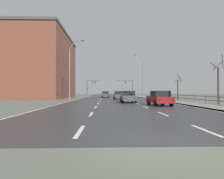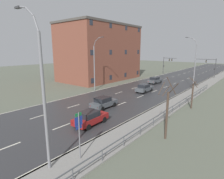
{
  "view_description": "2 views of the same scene",
  "coord_description": "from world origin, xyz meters",
  "px_view_note": "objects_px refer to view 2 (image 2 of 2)",
  "views": [
    {
      "loc": [
        -1.38,
        -5.06,
        1.47
      ],
      "look_at": [
        0.82,
        64.02,
        2.26
      ],
      "focal_mm": 30.81,
      "sensor_mm": 36.0,
      "label": 1
    },
    {
      "loc": [
        17.81,
        2.22,
        7.95
      ],
      "look_at": [
        0.0,
        24.12,
        1.79
      ],
      "focal_mm": 29.2,
      "sensor_mm": 36.0,
      "label": 2
    }
  ],
  "objects_px": {
    "street_lamp_foreground": "(42,94)",
    "car_near_right": "(144,88)",
    "car_near_left": "(155,80)",
    "brick_building": "(100,52)",
    "car_far_left": "(104,102)",
    "traffic_signal_right": "(211,65)",
    "traffic_signal_left": "(167,63)",
    "street_lamp_midground": "(194,64)",
    "car_far_right": "(90,118)",
    "street_lamp_left_bank": "(95,65)",
    "highway_sign": "(79,130)"
  },
  "relations": [
    {
      "from": "car_near_right",
      "to": "street_lamp_midground",
      "type": "bearing_deg",
      "value": 53.15
    },
    {
      "from": "car_far_right",
      "to": "highway_sign",
      "type": "bearing_deg",
      "value": -53.48
    },
    {
      "from": "car_far_left",
      "to": "car_near_left",
      "type": "xyz_separation_m",
      "value": [
        -3.03,
        22.05,
        0.0
      ]
    },
    {
      "from": "highway_sign",
      "to": "car_far_left",
      "type": "bearing_deg",
      "value": 123.64
    },
    {
      "from": "car_near_right",
      "to": "car_near_left",
      "type": "bearing_deg",
      "value": 104.23
    },
    {
      "from": "car_far_right",
      "to": "traffic_signal_right",
      "type": "bearing_deg",
      "value": 84.32
    },
    {
      "from": "street_lamp_midground",
      "to": "street_lamp_left_bank",
      "type": "height_order",
      "value": "street_lamp_midground"
    },
    {
      "from": "street_lamp_midground",
      "to": "car_far_right",
      "type": "distance_m",
      "value": 26.62
    },
    {
      "from": "street_lamp_foreground",
      "to": "street_lamp_left_bank",
      "type": "distance_m",
      "value": 24.82
    },
    {
      "from": "traffic_signal_left",
      "to": "car_near_left",
      "type": "xyz_separation_m",
      "value": [
        5.32,
        -19.17,
        -2.98
      ]
    },
    {
      "from": "street_lamp_foreground",
      "to": "highway_sign",
      "type": "distance_m",
      "value": 3.64
    },
    {
      "from": "car_near_right",
      "to": "traffic_signal_right",
      "type": "bearing_deg",
      "value": 78.27
    },
    {
      "from": "street_lamp_left_bank",
      "to": "car_near_left",
      "type": "bearing_deg",
      "value": 67.71
    },
    {
      "from": "traffic_signal_left",
      "to": "brick_building",
      "type": "xyz_separation_m",
      "value": [
        -9.51,
        -22.48,
        3.48
      ]
    },
    {
      "from": "street_lamp_left_bank",
      "to": "traffic_signal_left",
      "type": "height_order",
      "value": "street_lamp_left_bank"
    },
    {
      "from": "street_lamp_left_bank",
      "to": "car_near_right",
      "type": "height_order",
      "value": "street_lamp_left_bank"
    },
    {
      "from": "street_lamp_left_bank",
      "to": "brick_building",
      "type": "height_order",
      "value": "brick_building"
    },
    {
      "from": "highway_sign",
      "to": "car_far_right",
      "type": "distance_m",
      "value": 6.66
    },
    {
      "from": "car_far_left",
      "to": "street_lamp_foreground",
      "type": "bearing_deg",
      "value": -65.37
    },
    {
      "from": "street_lamp_left_bank",
      "to": "car_near_right",
      "type": "xyz_separation_m",
      "value": [
        8.52,
        4.63,
        -4.25
      ]
    },
    {
      "from": "street_lamp_left_bank",
      "to": "car_near_left",
      "type": "distance_m",
      "value": 16.23
    },
    {
      "from": "street_lamp_midground",
      "to": "traffic_signal_right",
      "type": "xyz_separation_m",
      "value": [
        -0.69,
        19.74,
        -1.43
      ]
    },
    {
      "from": "traffic_signal_left",
      "to": "car_far_right",
      "type": "relative_size",
      "value": 1.32
    },
    {
      "from": "street_lamp_left_bank",
      "to": "traffic_signal_right",
      "type": "relative_size",
      "value": 1.81
    },
    {
      "from": "street_lamp_midground",
      "to": "brick_building",
      "type": "xyz_separation_m",
      "value": [
        -23.77,
        -2.07,
        2.12
      ]
    },
    {
      "from": "brick_building",
      "to": "traffic_signal_right",
      "type": "bearing_deg",
      "value": 43.39
    },
    {
      "from": "car_near_left",
      "to": "brick_building",
      "type": "xyz_separation_m",
      "value": [
        -14.83,
        -3.31,
        6.46
      ]
    },
    {
      "from": "car_far_left",
      "to": "traffic_signal_right",
      "type": "bearing_deg",
      "value": 81.76
    },
    {
      "from": "street_lamp_foreground",
      "to": "traffic_signal_right",
      "type": "bearing_deg",
      "value": 90.73
    },
    {
      "from": "street_lamp_midground",
      "to": "car_far_left",
      "type": "bearing_deg",
      "value": -105.84
    },
    {
      "from": "street_lamp_midground",
      "to": "brick_building",
      "type": "height_order",
      "value": "brick_building"
    },
    {
      "from": "car_near_left",
      "to": "brick_building",
      "type": "bearing_deg",
      "value": -164.14
    },
    {
      "from": "highway_sign",
      "to": "car_far_right",
      "type": "relative_size",
      "value": 0.88
    },
    {
      "from": "street_lamp_midground",
      "to": "highway_sign",
      "type": "xyz_separation_m",
      "value": [
        0.94,
        -31.1,
        -2.79
      ]
    },
    {
      "from": "street_lamp_left_bank",
      "to": "car_far_right",
      "type": "distance_m",
      "value": 17.89
    },
    {
      "from": "street_lamp_left_bank",
      "to": "brick_building",
      "type": "distance_m",
      "value": 14.46
    },
    {
      "from": "traffic_signal_right",
      "to": "car_near_left",
      "type": "relative_size",
      "value": 1.37
    },
    {
      "from": "highway_sign",
      "to": "car_near_right",
      "type": "height_order",
      "value": "highway_sign"
    },
    {
      "from": "street_lamp_foreground",
      "to": "car_far_right",
      "type": "bearing_deg",
      "value": 113.92
    },
    {
      "from": "street_lamp_foreground",
      "to": "car_near_right",
      "type": "height_order",
      "value": "street_lamp_foreground"
    },
    {
      "from": "car_near_right",
      "to": "brick_building",
      "type": "distance_m",
      "value": 19.69
    },
    {
      "from": "brick_building",
      "to": "car_near_right",
      "type": "bearing_deg",
      "value": -20.62
    },
    {
      "from": "street_lamp_foreground",
      "to": "car_near_right",
      "type": "bearing_deg",
      "value": 104.5
    },
    {
      "from": "street_lamp_foreground",
      "to": "highway_sign",
      "type": "bearing_deg",
      "value": 64.83
    },
    {
      "from": "traffic_signal_right",
      "to": "brick_building",
      "type": "relative_size",
      "value": 0.27
    },
    {
      "from": "car_far_right",
      "to": "car_near_left",
      "type": "bearing_deg",
      "value": 99.36
    },
    {
      "from": "traffic_signal_left",
      "to": "car_far_left",
      "type": "relative_size",
      "value": 1.34
    },
    {
      "from": "car_near_right",
      "to": "car_far_left",
      "type": "bearing_deg",
      "value": -88.33
    },
    {
      "from": "brick_building",
      "to": "street_lamp_left_bank",
      "type": "bearing_deg",
      "value": -51.53
    },
    {
      "from": "traffic_signal_left",
      "to": "street_lamp_midground",
      "type": "bearing_deg",
      "value": -55.06
    }
  ]
}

